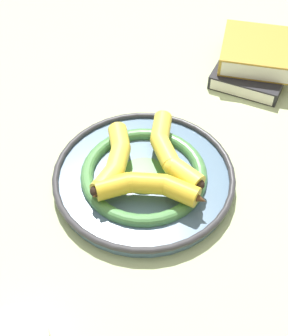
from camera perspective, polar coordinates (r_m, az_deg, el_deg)
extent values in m
plane|color=#B2C693|center=(0.82, 0.90, -3.15)|extent=(2.80, 2.80, 0.00)
cylinder|color=slate|center=(0.83, 0.00, -1.36)|extent=(0.31, 0.31, 0.02)
torus|color=#4C894C|center=(0.82, 0.00, -0.75)|extent=(0.22, 0.22, 0.02)
cylinder|color=#4C894C|center=(0.82, 0.00, -0.88)|extent=(0.08, 0.08, 0.00)
torus|color=#333338|center=(0.82, 0.00, -0.80)|extent=(0.32, 0.32, 0.01)
cylinder|color=gold|center=(0.76, 4.52, -2.83)|extent=(0.07, 0.06, 0.03)
cylinder|color=gold|center=(0.77, 0.41, -1.89)|extent=(0.06, 0.07, 0.03)
cylinder|color=gold|center=(0.76, -3.82, -2.29)|extent=(0.04, 0.06, 0.03)
sphere|color=gold|center=(0.76, 2.57, -2.02)|extent=(0.03, 0.03, 0.03)
sphere|color=gold|center=(0.77, -1.75, -1.75)|extent=(0.03, 0.03, 0.03)
cone|color=#472D19|center=(0.75, 6.51, -3.64)|extent=(0.04, 0.04, 0.03)
sphere|color=black|center=(0.76, -5.91, -2.83)|extent=(0.02, 0.02, 0.02)
cylinder|color=yellow|center=(0.77, -4.56, -1.55)|extent=(0.06, 0.06, 0.03)
cylinder|color=yellow|center=(0.80, -3.18, 1.05)|extent=(0.06, 0.06, 0.03)
cylinder|color=yellow|center=(0.84, -3.05, 3.60)|extent=(0.06, 0.05, 0.03)
sphere|color=yellow|center=(0.79, -3.56, -0.30)|extent=(0.03, 0.03, 0.03)
sphere|color=yellow|center=(0.82, -2.81, 2.36)|extent=(0.03, 0.03, 0.03)
cone|color=#472D19|center=(0.76, -5.60, -2.85)|extent=(0.04, 0.04, 0.03)
sphere|color=black|center=(0.86, -3.28, 4.80)|extent=(0.02, 0.02, 0.02)
cylinder|color=yellow|center=(0.86, 2.12, 4.85)|extent=(0.07, 0.06, 0.03)
cylinder|color=yellow|center=(0.81, 2.60, 1.94)|extent=(0.07, 0.04, 0.03)
cylinder|color=yellow|center=(0.78, 5.03, -0.79)|extent=(0.07, 0.05, 0.03)
sphere|color=yellow|center=(0.83, 1.87, 3.40)|extent=(0.03, 0.03, 0.03)
sphere|color=yellow|center=(0.79, 3.37, 0.40)|extent=(0.03, 0.03, 0.03)
cone|color=#472D19|center=(0.88, 2.36, 6.22)|extent=(0.04, 0.04, 0.03)
sphere|color=black|center=(0.77, 6.75, -2.02)|extent=(0.02, 0.02, 0.02)
cube|color=black|center=(1.09, 13.27, 11.89)|extent=(0.24, 0.24, 0.03)
cube|color=white|center=(1.08, 13.20, 11.75)|extent=(0.22, 0.23, 0.02)
cube|color=#B28933|center=(1.08, 13.71, 13.69)|extent=(0.22, 0.22, 0.04)
cube|color=white|center=(1.07, 13.70, 13.58)|extent=(0.21, 0.21, 0.03)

